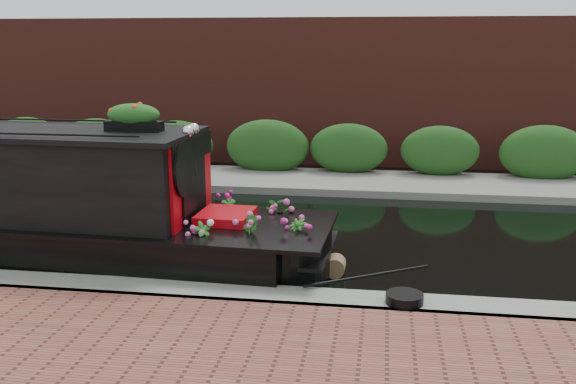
# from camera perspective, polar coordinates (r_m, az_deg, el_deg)

# --- Properties ---
(ground) EXTENTS (80.00, 80.00, 0.00)m
(ground) POSITION_cam_1_polar(r_m,az_deg,el_deg) (11.70, -6.40, -3.58)
(ground) COLOR black
(ground) RESTS_ON ground
(near_bank_coping) EXTENTS (40.00, 0.60, 0.50)m
(near_bank_coping) POSITION_cam_1_polar(r_m,az_deg,el_deg) (8.74, -12.02, -9.75)
(near_bank_coping) COLOR gray
(near_bank_coping) RESTS_ON ground
(far_bank_path) EXTENTS (40.00, 2.40, 0.34)m
(far_bank_path) POSITION_cam_1_polar(r_m,az_deg,el_deg) (15.66, -2.47, 0.81)
(far_bank_path) COLOR slate
(far_bank_path) RESTS_ON ground
(far_hedge) EXTENTS (40.00, 1.10, 2.80)m
(far_hedge) POSITION_cam_1_polar(r_m,az_deg,el_deg) (16.53, -1.87, 1.48)
(far_hedge) COLOR #1F4C19
(far_hedge) RESTS_ON ground
(far_brick_wall) EXTENTS (40.00, 1.00, 8.00)m
(far_brick_wall) POSITION_cam_1_polar(r_m,az_deg,el_deg) (18.56, -0.70, 2.79)
(far_brick_wall) COLOR #5D261F
(far_brick_wall) RESTS_ON ground
(rope_fender) EXTENTS (0.30, 0.32, 0.30)m
(rope_fender) POSITION_cam_1_polar(r_m,az_deg,el_deg) (9.52, 4.23, -6.57)
(rope_fender) COLOR brown
(rope_fender) RESTS_ON ground
(coiled_mooring_rope) EXTENTS (0.46, 0.46, 0.12)m
(coiled_mooring_rope) POSITION_cam_1_polar(r_m,az_deg,el_deg) (8.07, 10.31, -9.28)
(coiled_mooring_rope) COLOR black
(coiled_mooring_rope) RESTS_ON near_bank_coping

